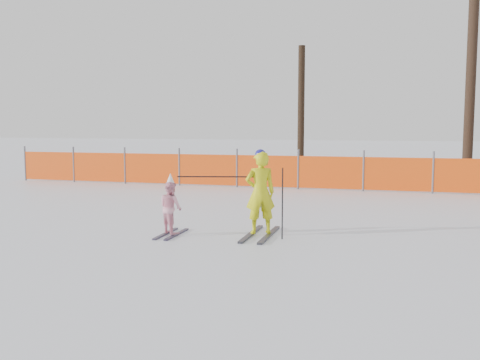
% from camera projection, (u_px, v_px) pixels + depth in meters
% --- Properties ---
extents(ground, '(120.00, 120.00, 0.00)m').
position_uv_depth(ground, '(233.00, 238.00, 9.59)').
color(ground, white).
rests_on(ground, ground).
extents(adult, '(0.65, 1.55, 1.59)m').
position_uv_depth(adult, '(260.00, 193.00, 9.75)').
color(adult, black).
rests_on(adult, ground).
extents(child, '(0.59, 1.05, 1.15)m').
position_uv_depth(child, '(171.00, 207.00, 9.83)').
color(child, black).
rests_on(child, ground).
extents(ski_poles, '(1.94, 0.35, 1.27)m').
position_uv_depth(ski_poles, '(247.00, 189.00, 9.60)').
color(ski_poles, black).
rests_on(ski_poles, ground).
extents(safety_fence, '(17.21, 0.06, 1.25)m').
position_uv_depth(safety_fence, '(253.00, 171.00, 17.15)').
color(safety_fence, '#595960').
rests_on(safety_fence, ground).
extents(tree_trunks, '(9.30, 2.73, 7.15)m').
position_uv_depth(tree_trunks, '(442.00, 92.00, 18.90)').
color(tree_trunks, '#2F1F15').
rests_on(tree_trunks, ground).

